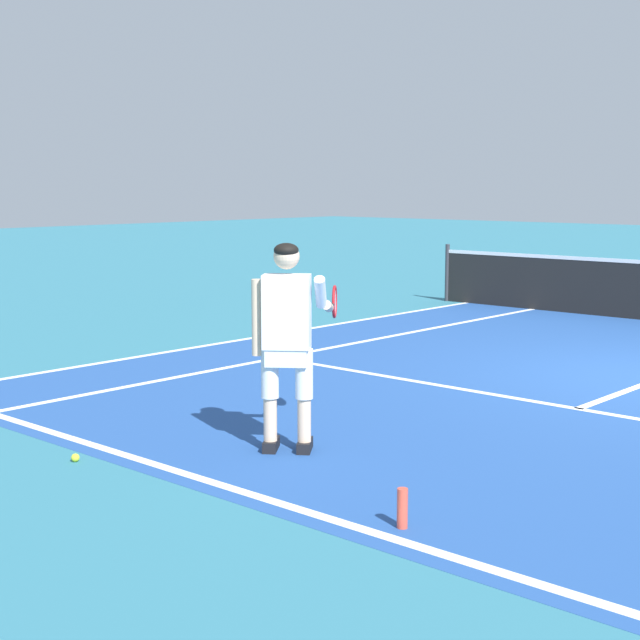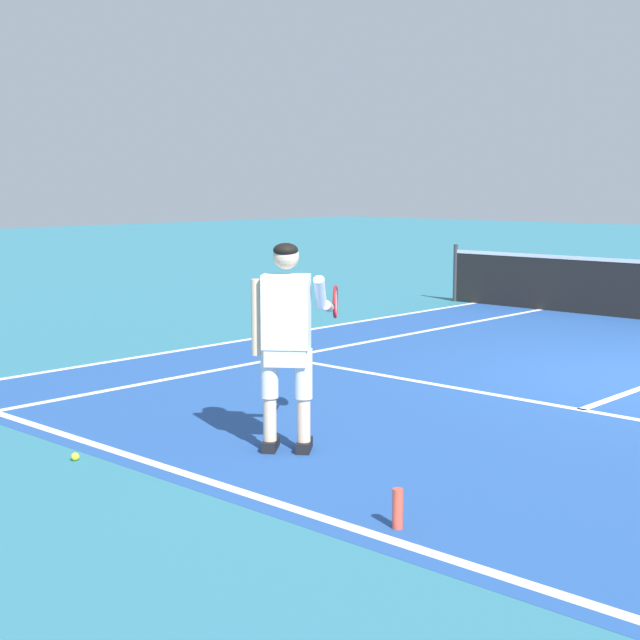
% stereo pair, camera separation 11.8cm
% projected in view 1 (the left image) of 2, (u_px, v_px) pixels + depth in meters
% --- Properties ---
extents(court_inner_surface, '(10.98, 10.73, 0.00)m').
position_uv_depth(court_inner_surface, '(632.00, 389.00, 10.15)').
color(court_inner_surface, '#234C93').
rests_on(court_inner_surface, ground).
extents(line_baseline, '(10.98, 0.10, 0.01)m').
position_uv_depth(line_baseline, '(303.00, 510.00, 6.35)').
color(line_baseline, white).
rests_on(line_baseline, ground).
extents(line_service, '(8.23, 0.10, 0.01)m').
position_uv_depth(line_service, '(578.00, 409.00, 9.24)').
color(line_service, white).
rests_on(line_service, ground).
extents(line_singles_left, '(0.10, 10.33, 0.01)m').
position_uv_depth(line_singles_left, '(341.00, 346.00, 12.88)').
color(line_singles_left, white).
rests_on(line_singles_left, ground).
extents(line_doubles_left, '(0.10, 10.33, 0.01)m').
position_uv_depth(line_doubles_left, '(270.00, 335.00, 13.79)').
color(line_doubles_left, white).
rests_on(line_doubles_left, ground).
extents(tennis_player, '(0.63, 1.20, 1.71)m').
position_uv_depth(tennis_player, '(288.00, 332.00, 7.66)').
color(tennis_player, black).
rests_on(tennis_player, ground).
extents(tennis_ball_near_feet, '(0.07, 0.07, 0.07)m').
position_uv_depth(tennis_ball_near_feet, '(75.00, 458.00, 7.48)').
color(tennis_ball_near_feet, '#CCE02D').
rests_on(tennis_ball_near_feet, ground).
extents(water_bottle, '(0.07, 0.07, 0.26)m').
position_uv_depth(water_bottle, '(402.00, 508.00, 6.02)').
color(water_bottle, '#E04C38').
rests_on(water_bottle, ground).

